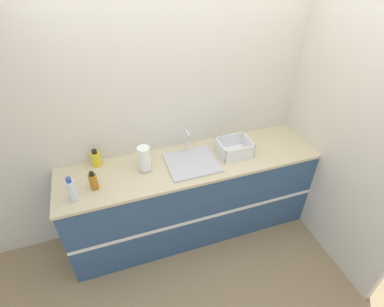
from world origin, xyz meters
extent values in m
plane|color=#937A56|center=(0.00, 0.00, 0.00)|extent=(12.00, 12.00, 0.00)
cube|color=beige|center=(0.00, 0.64, 1.30)|extent=(4.86, 0.06, 2.60)
cube|color=beige|center=(1.26, 0.30, 1.30)|extent=(0.06, 2.61, 2.60)
cube|color=#33517A|center=(0.00, 0.30, 0.45)|extent=(2.46, 0.61, 0.91)
cube|color=white|center=(0.00, 0.00, 0.45)|extent=(2.46, 0.01, 0.04)
cube|color=beige|center=(0.00, 0.30, 0.92)|extent=(2.49, 0.63, 0.03)
cube|color=silver|center=(0.00, 0.27, 0.95)|extent=(0.47, 0.42, 0.02)
cylinder|color=silver|center=(0.00, 0.46, 1.08)|extent=(0.02, 0.02, 0.25)
cylinder|color=silver|center=(0.00, 0.40, 1.20)|extent=(0.02, 0.13, 0.02)
cylinder|color=#4C4C51|center=(-0.43, 0.33, 0.94)|extent=(0.08, 0.08, 0.01)
cylinder|color=white|center=(-0.43, 0.33, 1.06)|extent=(0.11, 0.11, 0.24)
cube|color=white|center=(0.44, 0.29, 0.94)|extent=(0.31, 0.25, 0.01)
cube|color=white|center=(0.44, 0.17, 1.02)|extent=(0.31, 0.01, 0.14)
cube|color=white|center=(0.44, 0.41, 1.02)|extent=(0.31, 0.01, 0.14)
cube|color=white|center=(0.29, 0.29, 1.02)|extent=(0.01, 0.25, 0.14)
cube|color=white|center=(0.58, 0.29, 1.02)|extent=(0.01, 0.25, 0.14)
cylinder|color=#B26B19|center=(-0.89, 0.22, 1.01)|extent=(0.07, 0.07, 0.14)
cylinder|color=black|center=(-0.89, 0.22, 1.10)|extent=(0.04, 0.04, 0.03)
cylinder|color=yellow|center=(-0.84, 0.54, 1.01)|extent=(0.09, 0.09, 0.14)
cylinder|color=black|center=(-0.84, 0.54, 1.09)|extent=(0.05, 0.05, 0.03)
cylinder|color=silver|center=(-1.05, 0.14, 1.03)|extent=(0.07, 0.07, 0.19)
cylinder|color=#334C9E|center=(-1.05, 0.14, 1.15)|extent=(0.04, 0.04, 0.04)
camera|label=1|loc=(-0.70, -1.79, 2.71)|focal=28.00mm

